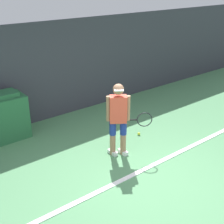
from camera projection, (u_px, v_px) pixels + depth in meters
ground_plane at (146, 179)px, 5.82m from camera, size 24.00×24.00×0.00m
back_wall at (49, 71)px, 7.90m from camera, size 24.00×0.10×2.51m
court_baseline at (137, 173)px, 5.99m from camera, size 21.60×0.10×0.01m
tennis_player at (119, 117)px, 6.29m from camera, size 0.79×0.59×1.57m
tennis_ball at (139, 134)px, 7.41m from camera, size 0.07×0.07×0.07m
covered_chair at (5, 117)px, 7.09m from camera, size 0.94×0.64×1.12m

